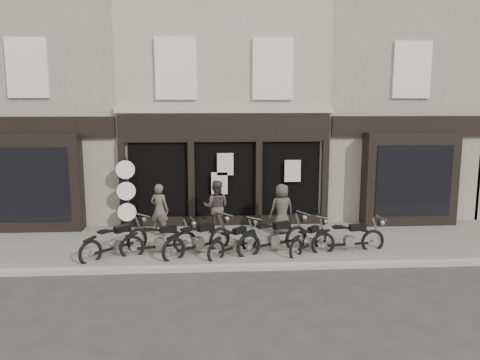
{
  "coord_description": "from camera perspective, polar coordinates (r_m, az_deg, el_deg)",
  "views": [
    {
      "loc": [
        -0.52,
        -12.83,
        4.27
      ],
      "look_at": [
        0.42,
        1.6,
        1.9
      ],
      "focal_mm": 35.0,
      "sensor_mm": 36.0,
      "label": 1
    }
  ],
  "objects": [
    {
      "name": "neighbour_left",
      "position": [
        19.62,
        -21.23,
        8.0
      ],
      "size": [
        5.6,
        6.73,
        8.34
      ],
      "color": "gray",
      "rests_on": "ground"
    },
    {
      "name": "motorcycle_3",
      "position": [
        13.23,
        -0.72,
        -7.77
      ],
      "size": [
        1.61,
        1.6,
        0.98
      ],
      "rotation": [
        0.0,
        0.0,
        0.78
      ],
      "color": "black",
      "rests_on": "ground"
    },
    {
      "name": "motorcycle_1",
      "position": [
        13.43,
        -9.73,
        -7.51
      ],
      "size": [
        2.14,
        0.86,
        1.04
      ],
      "rotation": [
        0.0,
        0.0,
        0.26
      ],
      "color": "black",
      "rests_on": "ground"
    },
    {
      "name": "ground_plane",
      "position": [
        13.53,
        -1.36,
        -9.09
      ],
      "size": [
        90.0,
        90.0,
        0.0
      ],
      "primitive_type": "plane",
      "color": "#2D2B28",
      "rests_on": "ground"
    },
    {
      "name": "motorcycle_0",
      "position": [
        13.55,
        -14.92,
        -7.48
      ],
      "size": [
        1.73,
        1.81,
        1.08
      ],
      "rotation": [
        0.0,
        0.0,
        0.82
      ],
      "color": "black",
      "rests_on": "ground"
    },
    {
      "name": "motorcycle_6",
      "position": [
        13.78,
        13.17,
        -7.17
      ],
      "size": [
        2.21,
        0.61,
        1.06
      ],
      "rotation": [
        0.0,
        0.0,
        0.13
      ],
      "color": "black",
      "rests_on": "ground"
    },
    {
      "name": "kerb",
      "position": [
        12.33,
        -1.11,
        -10.63
      ],
      "size": [
        30.0,
        0.25,
        0.13
      ],
      "primitive_type": "cube",
      "color": "gray",
      "rests_on": "ground_plane"
    },
    {
      "name": "man_right",
      "position": [
        15.1,
        5.11,
        -3.52
      ],
      "size": [
        0.89,
        0.7,
        1.62
      ],
      "primitive_type": "imported",
      "rotation": [
        0.0,
        0.0,
        3.4
      ],
      "color": "#3F3B34",
      "rests_on": "pavement"
    },
    {
      "name": "man_centre",
      "position": [
        15.12,
        -2.92,
        -3.28
      ],
      "size": [
        0.92,
        0.77,
        1.72
      ],
      "primitive_type": "imported",
      "rotation": [
        0.0,
        0.0,
        2.99
      ],
      "color": "#413A34",
      "rests_on": "pavement"
    },
    {
      "name": "motorcycle_4",
      "position": [
        13.43,
        4.16,
        -7.25
      ],
      "size": [
        2.19,
        1.31,
        1.13
      ],
      "rotation": [
        0.0,
        0.0,
        0.45
      ],
      "color": "black",
      "rests_on": "ground"
    },
    {
      "name": "advert_sign_post",
      "position": [
        15.89,
        -13.66,
        -2.0
      ],
      "size": [
        0.61,
        0.39,
        2.52
      ],
      "rotation": [
        0.0,
        0.0,
        0.16
      ],
      "color": "black",
      "rests_on": "ground"
    },
    {
      "name": "pavement",
      "position": [
        14.37,
        -1.51,
        -7.73
      ],
      "size": [
        30.0,
        4.2,
        0.12
      ],
      "primitive_type": "cube",
      "color": "#635D57",
      "rests_on": "ground_plane"
    },
    {
      "name": "central_building",
      "position": [
        18.79,
        -2.17,
        8.71
      ],
      "size": [
        7.3,
        6.22,
        8.34
      ],
      "color": "#A6A08E",
      "rests_on": "ground"
    },
    {
      "name": "motorcycle_2",
      "position": [
        13.25,
        -5.11,
        -7.53
      ],
      "size": [
        1.98,
        1.63,
        1.11
      ],
      "rotation": [
        0.0,
        0.0,
        0.65
      ],
      "color": "black",
      "rests_on": "ground"
    },
    {
      "name": "motorcycle_5",
      "position": [
        13.61,
        8.44,
        -7.44
      ],
      "size": [
        1.51,
        1.56,
        0.94
      ],
      "rotation": [
        0.0,
        0.0,
        0.81
      ],
      "color": "black",
      "rests_on": "ground"
    },
    {
      "name": "man_left",
      "position": [
        15.02,
        -9.78,
        -3.59
      ],
      "size": [
        0.71,
        0.6,
        1.66
      ],
      "primitive_type": "imported",
      "rotation": [
        0.0,
        0.0,
        2.75
      ],
      "color": "#4C473F",
      "rests_on": "pavement"
    },
    {
      "name": "neighbour_right",
      "position": [
        19.95,
        16.59,
        8.26
      ],
      "size": [
        5.6,
        6.73,
        8.34
      ],
      "color": "gray",
      "rests_on": "ground"
    }
  ]
}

